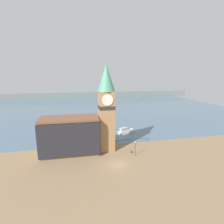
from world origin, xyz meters
The scene contains 9 objects.
ground_plane centered at (0.00, 0.00, 0.00)m, with size 160.00×160.00×0.00m, color #846B4C.
water centered at (0.00, 71.59, 0.00)m, with size 160.00×120.00×0.00m.
far_shoreline centered at (0.00, 111.59, 2.50)m, with size 180.00×3.00×5.00m.
pier_railing centered at (7.05, 11.34, 0.95)m, with size 10.00×0.08×1.09m.
clock_tower centered at (-0.80, 8.39, 11.50)m, with size 4.27×4.27×21.65m.
pier_building centered at (-9.97, 7.89, 4.59)m, with size 13.97×6.72×9.14m.
boat_near centered at (7.71, 20.15, 0.69)m, with size 6.20×3.55×1.92m.
mooring_bollard_near centered at (4.91, 5.04, 0.36)m, with size 0.26×0.26×0.67m.
lamp_post centered at (5.23, 3.40, 2.56)m, with size 0.32×0.32×3.62m.
Camera 1 is at (-7.95, -33.62, 19.16)m, focal length 28.00 mm.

